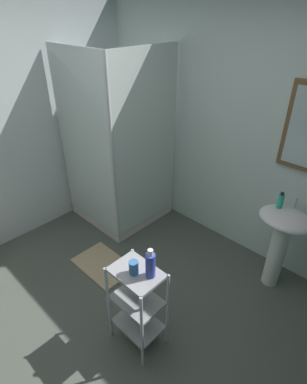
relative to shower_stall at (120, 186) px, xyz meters
name	(u,v)px	position (x,y,z in m)	size (l,w,h in m)	color
ground_plane	(107,347)	(1.22, -1.22, -0.47)	(4.20, 4.20, 0.02)	#4A5148
wall_back	(251,135)	(1.23, 0.63, 0.79)	(4.20, 0.14, 2.50)	silver
shower_stall	(120,186)	(0.00, 0.00, 0.00)	(0.92, 0.92, 2.00)	white
pedestal_sink	(282,234)	(1.83, 0.30, 0.12)	(0.46, 0.37, 0.81)	white
sink_faucet	(295,202)	(1.83, 0.42, 0.40)	(0.03, 0.03, 0.10)	silver
storage_cart	(137,302)	(1.35, -1.00, -0.03)	(0.38, 0.28, 0.74)	silver
hand_soap_bottle	(281,201)	(1.74, 0.33, 0.41)	(0.05, 0.05, 0.15)	#2DBC99
shampoo_bottle_blue	(150,265)	(1.45, -0.95, 0.38)	(0.07, 0.07, 0.23)	#3747B5
rinse_cup	(134,268)	(1.35, -1.01, 0.33)	(0.07, 0.07, 0.10)	#3870B2
bath_mat	(103,265)	(0.50, -0.69, -0.45)	(0.60, 0.40, 0.02)	tan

